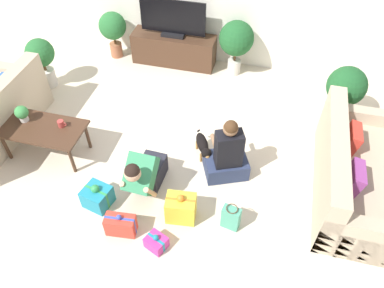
# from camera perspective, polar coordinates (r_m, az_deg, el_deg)

# --- Properties ---
(ground_plane) EXTENTS (16.00, 16.00, 0.00)m
(ground_plane) POSITION_cam_1_polar(r_m,az_deg,el_deg) (4.89, -5.29, -3.38)
(ground_plane) COLOR beige
(sofa_right) EXTENTS (0.93, 1.89, 0.84)m
(sofa_right) POSITION_cam_1_polar(r_m,az_deg,el_deg) (4.78, 23.53, -4.43)
(sofa_right) COLOR #C6B293
(sofa_right) RESTS_ON ground_plane
(coffee_table) EXTENTS (1.05, 0.56, 0.45)m
(coffee_table) POSITION_cam_1_polar(r_m,az_deg,el_deg) (5.11, -21.75, 1.92)
(coffee_table) COLOR #472D1E
(coffee_table) RESTS_ON ground_plane
(tv_console) EXTENTS (1.40, 0.41, 0.52)m
(tv_console) POSITION_cam_1_polar(r_m,az_deg,el_deg) (6.55, -2.77, 14.22)
(tv_console) COLOR #472D1E
(tv_console) RESTS_ON ground_plane
(tv) EXTENTS (1.08, 0.20, 0.60)m
(tv) POSITION_cam_1_polar(r_m,az_deg,el_deg) (6.29, -2.94, 18.31)
(tv) COLOR black
(tv) RESTS_ON tv_console
(potted_plant_corner_right) EXTENTS (0.54, 0.54, 0.89)m
(potted_plant_corner_right) POSITION_cam_1_polar(r_m,az_deg,el_deg) (5.54, 22.38, 7.81)
(potted_plant_corner_right) COLOR #A36042
(potted_plant_corner_right) RESTS_ON ground_plane
(potted_plant_back_right) EXTENTS (0.55, 0.55, 0.92)m
(potted_plant_back_right) POSITION_cam_1_polar(r_m,az_deg,el_deg) (6.14, 6.77, 15.43)
(potted_plant_back_right) COLOR beige
(potted_plant_back_right) RESTS_ON ground_plane
(potted_plant_corner_left) EXTENTS (0.43, 0.43, 0.81)m
(potted_plant_corner_left) POSITION_cam_1_polar(r_m,az_deg,el_deg) (6.30, -21.97, 12.12)
(potted_plant_corner_left) COLOR beige
(potted_plant_corner_left) RESTS_ON ground_plane
(potted_plant_back_left) EXTENTS (0.46, 0.46, 0.81)m
(potted_plant_back_left) POSITION_cam_1_polar(r_m,az_deg,el_deg) (6.73, -11.97, 16.87)
(potted_plant_back_left) COLOR #A36042
(potted_plant_back_left) RESTS_ON ground_plane
(person_kneeling) EXTENTS (0.36, 0.76, 0.74)m
(person_kneeling) POSITION_cam_1_polar(r_m,az_deg,el_deg) (4.41, -7.25, -4.42)
(person_kneeling) COLOR #23232D
(person_kneeling) RESTS_ON ground_plane
(person_sitting) EXTENTS (0.64, 0.60, 0.92)m
(person_sitting) POSITION_cam_1_polar(r_m,az_deg,el_deg) (4.57, 5.37, -1.82)
(person_sitting) COLOR #283351
(person_sitting) RESTS_ON ground_plane
(dog) EXTENTS (0.31, 0.50, 0.31)m
(dog) POSITION_cam_1_polar(r_m,az_deg,el_deg) (4.83, 1.70, -0.27)
(dog) COLOR black
(dog) RESTS_ON ground_plane
(gift_box_a) EXTENTS (0.27, 0.25, 0.21)m
(gift_box_a) POSITION_cam_1_polar(r_m,az_deg,el_deg) (4.16, -5.47, -14.66)
(gift_box_a) COLOR #CC3389
(gift_box_a) RESTS_ON ground_plane
(gift_box_b) EXTENTS (0.35, 0.20, 0.31)m
(gift_box_b) POSITION_cam_1_polar(r_m,az_deg,el_deg) (4.26, -10.82, -12.01)
(gift_box_b) COLOR red
(gift_box_b) RESTS_ON ground_plane
(gift_box_c) EXTENTS (0.35, 0.34, 0.33)m
(gift_box_c) POSITION_cam_1_polar(r_m,az_deg,el_deg) (4.54, -14.22, -7.75)
(gift_box_c) COLOR teal
(gift_box_c) RESTS_ON ground_plane
(gift_box_d) EXTENTS (0.36, 0.28, 0.40)m
(gift_box_d) POSITION_cam_1_polar(r_m,az_deg,el_deg) (4.27, -1.70, -9.72)
(gift_box_d) COLOR yellow
(gift_box_d) RESTS_ON ground_plane
(gift_bag_a) EXTENTS (0.22, 0.15, 0.34)m
(gift_bag_a) POSITION_cam_1_polar(r_m,az_deg,el_deg) (4.23, 5.94, -11.09)
(gift_bag_a) COLOR #4CA384
(gift_bag_a) RESTS_ON ground_plane
(mug) EXTENTS (0.12, 0.08, 0.09)m
(mug) POSITION_cam_1_polar(r_m,az_deg,el_deg) (4.98, -19.32, 2.94)
(mug) COLOR #B23D38
(mug) RESTS_ON coffee_table
(tabletop_plant) EXTENTS (0.17, 0.17, 0.22)m
(tabletop_plant) POSITION_cam_1_polar(r_m,az_deg,el_deg) (5.20, -24.51, 4.31)
(tabletop_plant) COLOR beige
(tabletop_plant) RESTS_ON coffee_table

